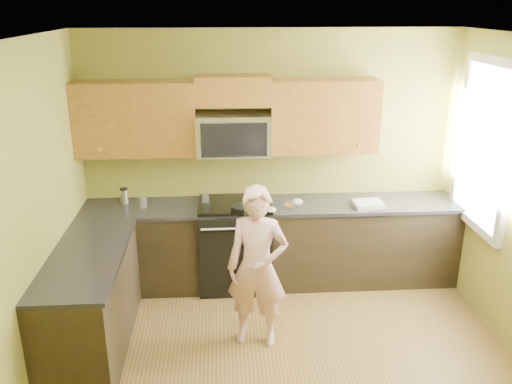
{
  "coord_description": "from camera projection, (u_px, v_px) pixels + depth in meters",
  "views": [
    {
      "loc": [
        -0.53,
        -3.57,
        2.94
      ],
      "look_at": [
        -0.2,
        1.3,
        1.2
      ],
      "focal_mm": 37.49,
      "sensor_mm": 36.0,
      "label": 1
    }
  ],
  "objects": [
    {
      "name": "floor",
      "position": [
        291.0,
        382.0,
        4.38
      ],
      "size": [
        4.0,
        4.0,
        0.0
      ],
      "primitive_type": "plane",
      "color": "olive",
      "rests_on": "ground"
    },
    {
      "name": "ceiling",
      "position": [
        300.0,
        41.0,
        3.47
      ],
      "size": [
        4.0,
        4.0,
        0.0
      ],
      "primitive_type": "plane",
      "rotation": [
        3.14,
        0.0,
        0.0
      ],
      "color": "white",
      "rests_on": "ground"
    },
    {
      "name": "wall_back",
      "position": [
        270.0,
        157.0,
        5.8
      ],
      "size": [
        4.0,
        0.0,
        4.0
      ],
      "primitive_type": "plane",
      "rotation": [
        1.57,
        0.0,
        0.0
      ],
      "color": "olive",
      "rests_on": "ground"
    },
    {
      "name": "wall_left",
      "position": [
        16.0,
        239.0,
        3.8
      ],
      "size": [
        0.0,
        4.0,
        4.0
      ],
      "primitive_type": "plane",
      "rotation": [
        1.57,
        0.0,
        1.57
      ],
      "color": "olive",
      "rests_on": "ground"
    },
    {
      "name": "cabinet_back_run",
      "position": [
        272.0,
        245.0,
        5.83
      ],
      "size": [
        4.0,
        0.6,
        0.88
      ],
      "primitive_type": "cube",
      "color": "black",
      "rests_on": "floor"
    },
    {
      "name": "cabinet_left_run",
      "position": [
        91.0,
        304.0,
        4.69
      ],
      "size": [
        0.6,
        1.6,
        0.88
      ],
      "primitive_type": "cube",
      "color": "black",
      "rests_on": "floor"
    },
    {
      "name": "countertop_back",
      "position": [
        272.0,
        206.0,
        5.66
      ],
      "size": [
        4.0,
        0.62,
        0.04
      ],
      "primitive_type": "cube",
      "color": "black",
      "rests_on": "cabinet_back_run"
    },
    {
      "name": "countertop_left",
      "position": [
        87.0,
        257.0,
        4.53
      ],
      "size": [
        0.62,
        1.6,
        0.04
      ],
      "primitive_type": "cube",
      "color": "black",
      "rests_on": "cabinet_left_run"
    },
    {
      "name": "stove",
      "position": [
        235.0,
        244.0,
        5.77
      ],
      "size": [
        0.76,
        0.65,
        0.95
      ],
      "primitive_type": null,
      "color": "black",
      "rests_on": "floor"
    },
    {
      "name": "microwave",
      "position": [
        234.0,
        154.0,
        5.56
      ],
      "size": [
        0.76,
        0.4,
        0.42
      ],
      "primitive_type": null,
      "color": "silver",
      "rests_on": "wall_back"
    },
    {
      "name": "upper_cab_left",
      "position": [
        138.0,
        155.0,
        5.53
      ],
      "size": [
        1.22,
        0.33,
        0.75
      ],
      "primitive_type": null,
      "color": "#926321",
      "rests_on": "wall_back"
    },
    {
      "name": "upper_cab_right",
      "position": [
        322.0,
        151.0,
        5.65
      ],
      "size": [
        1.12,
        0.33,
        0.75
      ],
      "primitive_type": null,
      "color": "#926321",
      "rests_on": "wall_back"
    },
    {
      "name": "upper_cab_over_mw",
      "position": [
        233.0,
        91.0,
        5.37
      ],
      "size": [
        0.76,
        0.33,
        0.3
      ],
      "primitive_type": "cube",
      "color": "#926321",
      "rests_on": "wall_back"
    },
    {
      "name": "window",
      "position": [
        485.0,
        146.0,
        5.08
      ],
      "size": [
        0.06,
        1.06,
        1.66
      ],
      "primitive_type": null,
      "color": "white",
      "rests_on": "wall_right"
    },
    {
      "name": "woman",
      "position": [
        257.0,
        268.0,
        4.68
      ],
      "size": [
        0.61,
        0.47,
        1.48
      ],
      "primitive_type": "imported",
      "rotation": [
        0.0,
        0.0,
        -0.22
      ],
      "color": "#FD8D7E",
      "rests_on": "floor"
    },
    {
      "name": "frying_pan",
      "position": [
        243.0,
        210.0,
        5.41
      ],
      "size": [
        0.27,
        0.45,
        0.06
      ],
      "primitive_type": null,
      "rotation": [
        0.0,
        0.0,
        0.03
      ],
      "color": "black",
      "rests_on": "stove"
    },
    {
      "name": "butter_tub",
      "position": [
        263.0,
        209.0,
        5.54
      ],
      "size": [
        0.16,
        0.16,
        0.1
      ],
      "primitive_type": null,
      "rotation": [
        0.0,
        0.0,
        -0.17
      ],
      "color": "#EEFF43",
      "rests_on": "countertop_back"
    },
    {
      "name": "toast_slice",
      "position": [
        290.0,
        205.0,
        5.62
      ],
      "size": [
        0.13,
        0.13,
        0.01
      ],
      "primitive_type": "cube",
      "rotation": [
        0.0,
        0.0,
        -0.26
      ],
      "color": "#B27F47",
      "rests_on": "countertop_back"
    },
    {
      "name": "napkin_a",
      "position": [
        271.0,
        210.0,
        5.42
      ],
      "size": [
        0.13,
        0.13,
        0.06
      ],
      "primitive_type": "ellipsoid",
      "rotation": [
        0.0,
        0.0,
        0.15
      ],
      "color": "silver",
      "rests_on": "countertop_back"
    },
    {
      "name": "napkin_b",
      "position": [
        297.0,
        202.0,
        5.63
      ],
      "size": [
        0.14,
        0.15,
        0.07
      ],
      "primitive_type": "ellipsoid",
      "rotation": [
        0.0,
        0.0,
        0.16
      ],
      "color": "silver",
      "rests_on": "countertop_back"
    },
    {
      "name": "dish_towel",
      "position": [
        368.0,
        204.0,
        5.59
      ],
      "size": [
        0.32,
        0.27,
        0.05
      ],
      "primitive_type": "cube",
      "rotation": [
        0.0,
        0.0,
        0.1
      ],
      "color": "white",
      "rests_on": "countertop_back"
    },
    {
      "name": "travel_mug",
      "position": [
        125.0,
        204.0,
        5.67
      ],
      "size": [
        0.09,
        0.09,
        0.18
      ],
      "primitive_type": null,
      "rotation": [
        0.0,
        0.0,
        0.1
      ],
      "color": "silver",
      "rests_on": "countertop_back"
    },
    {
      "name": "glass_a",
      "position": [
        144.0,
        202.0,
        5.55
      ],
      "size": [
        0.07,
        0.07,
        0.12
      ],
      "primitive_type": "cylinder",
      "rotation": [
        0.0,
        0.0,
        -0.05
      ],
      "color": "silver",
      "rests_on": "countertop_back"
    },
    {
      "name": "glass_c",
      "position": [
        206.0,
        200.0,
        5.6
      ],
      "size": [
        0.08,
        0.08,
        0.12
      ],
      "primitive_type": "cylinder",
      "rotation": [
        0.0,
        0.0,
        0.2
      ],
      "color": "silver",
      "rests_on": "countertop_back"
    }
  ]
}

